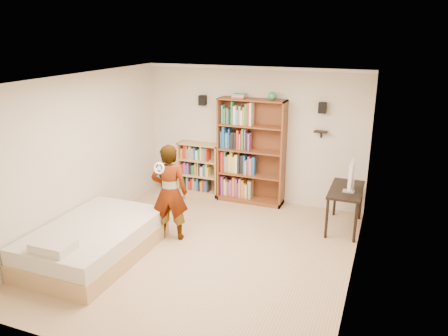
# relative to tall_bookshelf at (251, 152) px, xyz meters

# --- Properties ---
(ground) EXTENTS (4.50, 5.00, 0.01)m
(ground) POSITION_rel_tall_bookshelf_xyz_m (-0.03, -2.31, -1.05)
(ground) COLOR tan
(ground) RESTS_ON ground
(room_shell) EXTENTS (4.52, 5.02, 2.71)m
(room_shell) POSITION_rel_tall_bookshelf_xyz_m (-0.03, -2.31, 0.71)
(room_shell) COLOR beige
(room_shell) RESTS_ON ground
(crown_molding) EXTENTS (4.50, 5.00, 0.06)m
(crown_molding) POSITION_rel_tall_bookshelf_xyz_m (-0.03, -2.31, 1.62)
(crown_molding) COLOR white
(crown_molding) RESTS_ON room_shell
(speaker_left) EXTENTS (0.14, 0.12, 0.20)m
(speaker_left) POSITION_rel_tall_bookshelf_xyz_m (-1.08, 0.09, 0.95)
(speaker_left) COLOR black
(speaker_left) RESTS_ON room_shell
(speaker_right) EXTENTS (0.14, 0.12, 0.20)m
(speaker_right) POSITION_rel_tall_bookshelf_xyz_m (1.32, 0.09, 0.95)
(speaker_right) COLOR black
(speaker_right) RESTS_ON room_shell
(wall_shelf) EXTENTS (0.25, 0.16, 0.02)m
(wall_shelf) POSITION_rel_tall_bookshelf_xyz_m (1.32, 0.10, 0.50)
(wall_shelf) COLOR black
(wall_shelf) RESTS_ON room_shell
(tall_bookshelf) EXTENTS (1.33, 0.39, 2.10)m
(tall_bookshelf) POSITION_rel_tall_bookshelf_xyz_m (0.00, 0.00, 0.00)
(tall_bookshelf) COLOR brown
(tall_bookshelf) RESTS_ON ground
(low_bookshelf) EXTENTS (0.89, 0.33, 1.11)m
(low_bookshelf) POSITION_rel_tall_bookshelf_xyz_m (-1.15, 0.03, -0.50)
(low_bookshelf) COLOR tan
(low_bookshelf) RESTS_ON ground
(computer_desk) EXTENTS (0.54, 1.09, 0.74)m
(computer_desk) POSITION_rel_tall_bookshelf_xyz_m (1.93, -0.59, -0.68)
(computer_desk) COLOR black
(computer_desk) RESTS_ON ground
(imac) EXTENTS (0.13, 0.53, 0.53)m
(imac) POSITION_rel_tall_bookshelf_xyz_m (1.98, -0.74, -0.04)
(imac) COLOR white
(imac) RESTS_ON computer_desk
(daybed) EXTENTS (1.43, 2.19, 0.65)m
(daybed) POSITION_rel_tall_bookshelf_xyz_m (-1.55, -3.04, -0.73)
(daybed) COLOR beige
(daybed) RESTS_ON ground
(person) EXTENTS (0.68, 0.54, 1.63)m
(person) POSITION_rel_tall_bookshelf_xyz_m (-0.74, -2.04, -0.23)
(person) COLOR black
(person) RESTS_ON ground
(wii_wheel) EXTENTS (0.19, 0.07, 0.19)m
(wii_wheel) POSITION_rel_tall_bookshelf_xyz_m (-0.74, -2.35, 0.28)
(wii_wheel) COLOR white
(wii_wheel) RESTS_ON person
(navy_bag) EXTENTS (0.37, 0.30, 0.44)m
(navy_bag) POSITION_rel_tall_bookshelf_xyz_m (-1.93, 0.04, -0.83)
(navy_bag) COLOR black
(navy_bag) RESTS_ON ground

